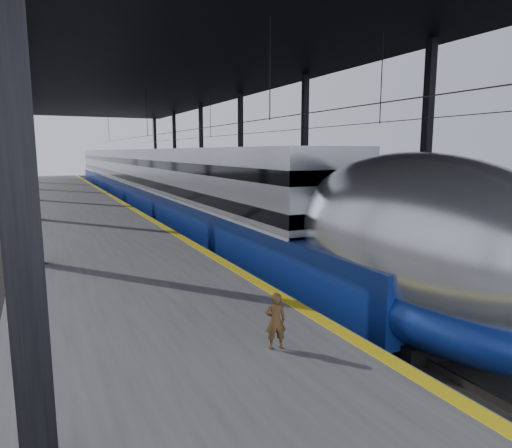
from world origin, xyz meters
TOP-DOWN VIEW (x-y plane):
  - ground at (0.00, 0.00)m, footprint 160.00×160.00m
  - platform at (-3.50, 20.00)m, footprint 6.00×80.00m
  - yellow_strip at (-0.70, 20.00)m, footprint 0.30×80.00m
  - rails at (4.50, 20.00)m, footprint 6.52×80.00m
  - canopy at (1.90, 20.00)m, footprint 18.00×75.00m
  - tgv_train at (2.00, 25.34)m, footprint 3.13×65.20m
  - second_train at (7.00, 37.27)m, footprint 2.77×56.05m
  - child at (-2.15, -3.32)m, footprint 0.41×0.31m

SIDE VIEW (x-z plane):
  - ground at x=0.00m, z-range 0.00..0.00m
  - rails at x=4.50m, z-range 0.00..0.16m
  - platform at x=-3.50m, z-range 0.00..1.00m
  - yellow_strip at x=-0.70m, z-range 1.00..1.01m
  - child at x=-2.15m, z-range 1.00..1.99m
  - second_train at x=7.00m, z-range 0.02..3.84m
  - tgv_train at x=2.00m, z-range -0.15..4.34m
  - canopy at x=1.90m, z-range 4.38..13.85m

